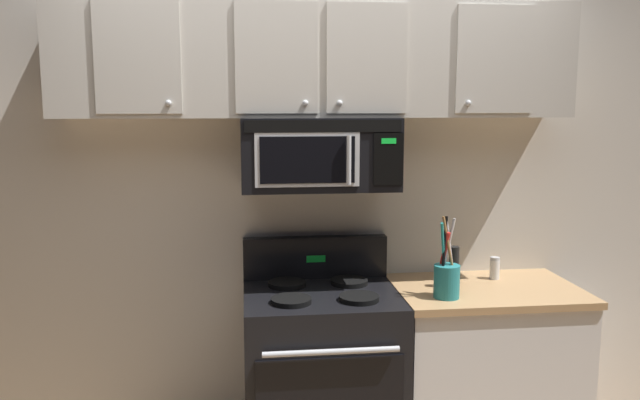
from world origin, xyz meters
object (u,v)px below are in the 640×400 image
(stove_range, at_px, (322,376))
(salt_shaker, at_px, (495,268))
(utensil_crock_teal, at_px, (447,277))
(pepper_mill, at_px, (454,267))
(over_range_microwave, at_px, (319,153))

(stove_range, xyz_separation_m, salt_shaker, (0.94, 0.14, 0.49))
(utensil_crock_teal, bearing_deg, stove_range, 165.95)
(pepper_mill, bearing_deg, stove_range, -178.70)
(stove_range, distance_m, pepper_mill, 0.86)
(stove_range, bearing_deg, over_range_microwave, 90.14)
(salt_shaker, height_order, pepper_mill, pepper_mill)
(salt_shaker, bearing_deg, utensil_crock_teal, -141.16)
(over_range_microwave, relative_size, salt_shaker, 6.45)
(stove_range, bearing_deg, salt_shaker, 8.52)
(stove_range, height_order, over_range_microwave, over_range_microwave)
(stove_range, height_order, pepper_mill, stove_range)
(salt_shaker, bearing_deg, pepper_mill, -154.79)
(over_range_microwave, height_order, utensil_crock_teal, over_range_microwave)
(stove_range, xyz_separation_m, utensil_crock_teal, (0.58, -0.15, 0.53))
(utensil_crock_teal, xyz_separation_m, salt_shaker, (0.36, 0.29, -0.04))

